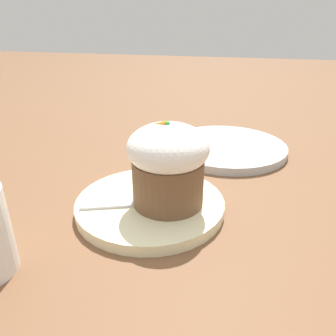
# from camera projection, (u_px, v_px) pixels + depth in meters

# --- Properties ---
(ground_plane) EXTENTS (4.00, 4.00, 0.00)m
(ground_plane) POSITION_uv_depth(u_px,v_px,m) (150.00, 209.00, 0.47)
(ground_plane) COLOR brown
(dessert_plate) EXTENTS (0.21, 0.21, 0.02)m
(dessert_plate) POSITION_uv_depth(u_px,v_px,m) (150.00, 204.00, 0.47)
(dessert_plate) COLOR beige
(dessert_plate) RESTS_ON ground_plane
(carrot_cake) EXTENTS (0.11, 0.11, 0.12)m
(carrot_cake) POSITION_uv_depth(u_px,v_px,m) (168.00, 163.00, 0.44)
(carrot_cake) COLOR brown
(carrot_cake) RESTS_ON dessert_plate
(spoon) EXTENTS (0.12, 0.06, 0.01)m
(spoon) POSITION_uv_depth(u_px,v_px,m) (143.00, 203.00, 0.45)
(spoon) COLOR silver
(spoon) RESTS_ON dessert_plate
(side_plate) EXTENTS (0.25, 0.25, 0.02)m
(side_plate) POSITION_uv_depth(u_px,v_px,m) (226.00, 147.00, 0.68)
(side_plate) COLOR #B2B7BC
(side_plate) RESTS_ON ground_plane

